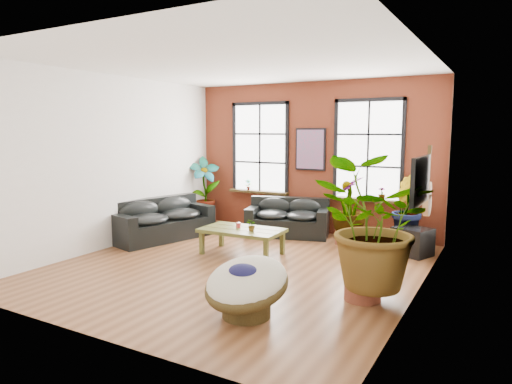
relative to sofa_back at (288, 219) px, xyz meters
The scene contains 19 objects.
room 2.83m from the sofa_back, 83.39° to the right, with size 6.04×6.54×3.54m.
sofa_back is the anchor object (origin of this frame).
sofa_left 2.85m from the sofa_back, 143.58° to the right, with size 1.49×2.41×0.89m.
coffee_table 1.93m from the sofa_back, 92.01° to the right, with size 1.59×0.94×0.60m.
papasan_chair 4.72m from the sofa_back, 71.15° to the right, with size 1.18×1.20×0.82m.
poster 1.70m from the sofa_back, 63.62° to the left, with size 0.74×0.06×0.98m.
tv_wall_unit 3.97m from the sofa_back, 32.00° to the right, with size 0.13×1.86×1.20m.
media_box 2.85m from the sofa_back, ahead, with size 0.80×0.74×0.54m.
pot_back_left 2.45m from the sofa_back, behind, with size 0.67×0.67×0.38m.
pot_back_right 2.60m from the sofa_back, ahead, with size 0.68×0.68×0.38m.
pot_right_wall 4.14m from the sofa_back, 49.88° to the right, with size 0.68×0.68×0.38m.
pot_mid 1.48m from the sofa_back, ahead, with size 0.60×0.60×0.36m.
floor_plant_back_left 2.51m from the sofa_back, behind, with size 0.83×0.56×1.58m, color #114214.
floor_plant_back_right 2.61m from the sofa_back, ahead, with size 0.73×0.59×1.34m, color #114214.
floor_plant_right_wall 4.20m from the sofa_back, 49.26° to the right, with size 1.67×1.45×1.86m, color #114214.
floor_plant_mid 1.54m from the sofa_back, ahead, with size 0.73×0.73×1.30m, color #114214.
table_plant 2.04m from the sofa_back, 84.16° to the right, with size 0.20×0.17×0.22m, color #114214.
sill_plant_left 1.60m from the sofa_back, 159.02° to the left, with size 0.14×0.10×0.27m, color #114214.
sill_plant_right 2.15m from the sofa_back, 14.77° to the left, with size 0.15×0.15×0.27m, color #114214.
Camera 1 is at (4.10, -6.70, 2.37)m, focal length 32.00 mm.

